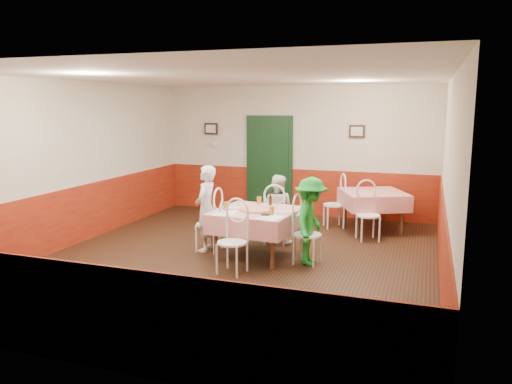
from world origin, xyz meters
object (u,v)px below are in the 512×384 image
(chair_second_b, at_px, (368,215))
(beer_bottle, at_px, (270,200))
(chair_far, at_px, (276,218))
(chair_near, at_px, (232,243))
(wallet, at_px, (266,215))
(chair_left, at_px, (209,224))
(chair_second_a, at_px, (334,205))
(glass_b, at_px, (272,211))
(glass_c, at_px, (259,201))
(diner_far, at_px, (277,209))
(second_table, at_px, (373,211))
(diner_right, at_px, (311,221))
(glass_a, at_px, (226,206))
(main_table, at_px, (256,234))
(pizza, at_px, (256,210))
(diner_left, at_px, (206,208))
(chair_right, at_px, (307,235))

(chair_second_b, distance_m, beer_bottle, 1.93)
(chair_far, height_order, chair_near, same)
(wallet, bearing_deg, chair_left, 165.92)
(chair_second_a, relative_size, chair_second_b, 1.00)
(chair_left, xyz_separation_m, chair_far, (0.92, 0.78, 0.00))
(chair_near, bearing_deg, chair_second_b, 62.53)
(glass_b, bearing_deg, glass_c, 122.70)
(chair_far, height_order, chair_second_a, same)
(chair_far, relative_size, beer_bottle, 4.42)
(chair_left, xyz_separation_m, beer_bottle, (0.96, 0.32, 0.41))
(chair_near, xyz_separation_m, chair_second_b, (1.63, 2.44, 0.00))
(diner_far, bearing_deg, glass_c, 69.13)
(wallet, bearing_deg, second_table, 68.51)
(chair_left, distance_m, diner_right, 1.76)
(chair_left, xyz_separation_m, glass_a, (0.43, -0.27, 0.38))
(main_table, bearing_deg, glass_c, 102.08)
(main_table, relative_size, pizza, 2.43)
(chair_second_b, relative_size, diner_right, 0.67)
(chair_far, bearing_deg, diner_left, 30.43)
(wallet, distance_m, diner_right, 0.69)
(chair_near, xyz_separation_m, chair_second_a, (0.88, 3.19, 0.00))
(glass_b, height_order, glass_c, glass_c)
(wallet, bearing_deg, chair_near, -116.50)
(chair_left, bearing_deg, chair_second_a, 143.91)
(glass_c, bearing_deg, chair_second_a, 65.00)
(second_table, distance_m, diner_left, 3.36)
(wallet, bearing_deg, main_table, 134.82)
(main_table, distance_m, chair_left, 0.85)
(main_table, relative_size, diner_left, 0.86)
(pizza, bearing_deg, chair_second_a, 71.57)
(chair_far, xyz_separation_m, chair_second_b, (1.49, 0.75, 0.00))
(glass_b, bearing_deg, second_table, 64.79)
(chair_second_b, height_order, diner_right, diner_right)
(glass_c, xyz_separation_m, beer_bottle, (0.20, -0.03, 0.03))
(main_table, distance_m, pizza, 0.40)
(glass_a, bearing_deg, beer_bottle, 48.04)
(main_table, bearing_deg, second_table, 56.39)
(main_table, relative_size, diner_right, 0.91)
(main_table, height_order, wallet, wallet)
(chair_near, height_order, chair_second_b, same)
(main_table, bearing_deg, pizza, -62.82)
(wallet, relative_size, diner_left, 0.08)
(glass_c, bearing_deg, diner_left, -156.82)
(pizza, height_order, diner_right, diner_right)
(chair_left, bearing_deg, pizza, 83.25)
(chair_far, xyz_separation_m, glass_b, (0.27, -1.09, 0.37))
(chair_second_b, bearing_deg, second_table, 65.19)
(main_table, bearing_deg, diner_left, 175.36)
(diner_left, bearing_deg, chair_right, 82.86)
(wallet, distance_m, diner_far, 1.23)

